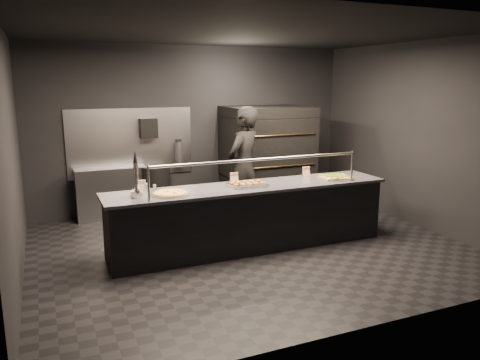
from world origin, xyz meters
The scene contains 15 objects.
room centered at (-0.02, 0.05, 1.50)m, with size 6.04×6.00×3.00m.
service_counter centered at (0.00, 0.00, 0.46)m, with size 4.10×0.78×1.37m.
pizza_oven centered at (1.20, 1.90, 0.97)m, with size 1.50×1.23×1.91m.
prep_shelf centered at (-1.60, 2.32, 0.45)m, with size 1.20×0.35×0.90m, color #99999E.
towel_dispenser centered at (-0.90, 2.39, 1.55)m, with size 0.30×0.20×0.35m, color black.
fire_extinguisher centered at (-0.35, 2.40, 1.06)m, with size 0.14×0.14×0.51m.
beer_tap centered at (-1.60, -0.04, 1.09)m, with size 0.16×0.22×0.60m.
round_pizza centered at (-1.17, -0.07, 0.94)m, with size 0.51×0.51×0.03m.
slider_tray_a centered at (-0.10, 0.01, 0.94)m, with size 0.47×0.39×0.07m.
slider_tray_b centered at (0.00, -0.02, 0.95)m, with size 0.50×0.42×0.07m.
square_pizza centered at (1.40, -0.05, 0.94)m, with size 0.53×0.53×0.05m.
condiment_jar centered at (-1.37, 0.27, 0.97)m, with size 0.15×0.06×0.10m.
tent_cards centered at (-0.18, 0.28, 1.00)m, with size 2.68×0.04×0.15m.
trash_bin centered at (-0.85, 2.22, 0.45)m, with size 0.54×0.54×0.90m, color black.
worker centered at (0.37, 1.08, 0.98)m, with size 0.72×0.47×1.97m, color black.
Camera 1 is at (-2.66, -5.85, 2.36)m, focal length 35.00 mm.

